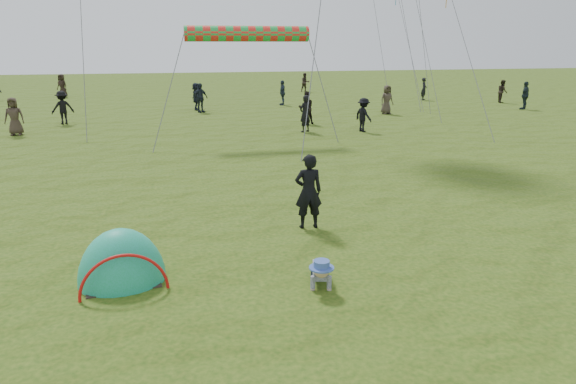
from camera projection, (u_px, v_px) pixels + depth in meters
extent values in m
plane|color=#20410E|center=(309.00, 290.00, 8.77)|extent=(140.00, 140.00, 0.00)
ellipsoid|color=#139C56|center=(123.00, 281.00, 9.10)|extent=(1.66, 1.44, 1.95)
imported|color=black|center=(308.00, 191.00, 11.53)|extent=(0.64, 0.43, 1.71)
imported|color=#302520|center=(305.00, 82.00, 44.54)|extent=(0.84, 0.68, 1.61)
imported|color=#253142|center=(282.00, 93.00, 34.94)|extent=(0.51, 1.01, 1.66)
imported|color=#3B2F25|center=(14.00, 116.00, 23.41)|extent=(0.84, 0.55, 1.72)
imported|color=black|center=(196.00, 96.00, 32.37)|extent=(0.61, 1.60, 1.70)
imported|color=black|center=(424.00, 89.00, 38.07)|extent=(0.68, 0.71, 1.63)
imported|color=black|center=(306.00, 108.00, 26.69)|extent=(0.84, 0.67, 1.68)
imported|color=#1D242F|center=(200.00, 98.00, 31.16)|extent=(1.11, 0.86, 1.76)
imported|color=black|center=(63.00, 108.00, 26.64)|extent=(1.26, 1.00, 1.72)
imported|color=black|center=(62.00, 86.00, 40.11)|extent=(1.03, 0.92, 1.78)
imported|color=black|center=(305.00, 114.00, 24.21)|extent=(0.76, 0.68, 1.74)
imported|color=black|center=(502.00, 91.00, 36.39)|extent=(0.83, 0.93, 1.59)
imported|color=#1C282D|center=(525.00, 96.00, 32.62)|extent=(1.09, 0.93, 1.76)
imported|color=black|center=(363.00, 115.00, 24.36)|extent=(0.90, 1.17, 1.59)
imported|color=#3C3229|center=(387.00, 100.00, 30.49)|extent=(0.91, 0.68, 1.70)
cylinder|color=red|center=(247.00, 34.00, 21.31)|extent=(5.18, 0.64, 0.64)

